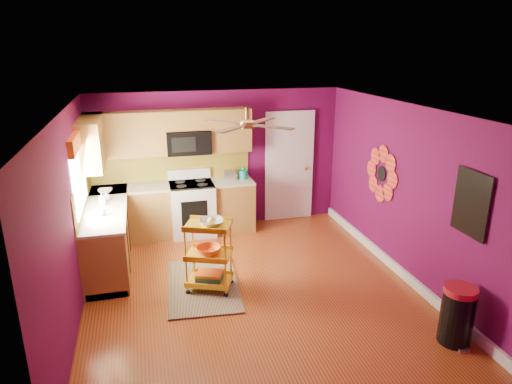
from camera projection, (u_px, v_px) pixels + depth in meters
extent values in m
plane|color=maroon|center=(252.00, 288.00, 6.40)|extent=(5.00, 5.00, 0.00)
cube|color=#580A41|center=(218.00, 160.00, 8.31)|extent=(4.50, 0.04, 2.50)
cube|color=#580A41|center=(325.00, 305.00, 3.71)|extent=(4.50, 0.04, 2.50)
cube|color=#580A41|center=(70.00, 220.00, 5.48)|extent=(0.04, 5.00, 2.50)
cube|color=#580A41|center=(403.00, 191.00, 6.55)|extent=(0.04, 5.00, 2.50)
cube|color=silver|center=(251.00, 109.00, 5.62)|extent=(4.50, 5.00, 0.04)
cube|color=white|center=(394.00, 266.00, 6.91)|extent=(0.05, 4.90, 0.14)
cube|color=brown|center=(108.00, 236.00, 7.04)|extent=(0.60, 2.30, 0.90)
cube|color=brown|center=(175.00, 211.00, 8.08)|extent=(2.80, 0.60, 0.90)
cube|color=beige|center=(105.00, 207.00, 6.89)|extent=(0.63, 2.30, 0.04)
cube|color=beige|center=(174.00, 185.00, 7.94)|extent=(2.80, 0.63, 0.04)
cube|color=black|center=(111.00, 259.00, 7.16)|extent=(0.54, 2.30, 0.10)
cube|color=black|center=(177.00, 231.00, 8.21)|extent=(2.80, 0.54, 0.10)
cube|color=white|center=(192.00, 209.00, 8.12)|extent=(0.76, 0.66, 0.92)
cube|color=black|center=(191.00, 184.00, 7.98)|extent=(0.76, 0.62, 0.03)
cube|color=white|center=(189.00, 174.00, 8.20)|extent=(0.76, 0.06, 0.18)
cube|color=black|center=(195.00, 216.00, 7.83)|extent=(0.45, 0.02, 0.55)
cube|color=brown|center=(125.00, 135.00, 7.60)|extent=(1.32, 0.33, 0.75)
cube|color=brown|center=(230.00, 130.00, 8.03)|extent=(0.72, 0.33, 0.75)
cube|color=brown|center=(187.00, 120.00, 7.79)|extent=(0.76, 0.33, 0.34)
cube|color=brown|center=(92.00, 142.00, 7.04)|extent=(0.33, 1.30, 0.75)
cube|color=black|center=(188.00, 142.00, 7.87)|extent=(0.76, 0.38, 0.40)
cube|color=olive|center=(172.00, 166.00, 8.12)|extent=(2.80, 0.01, 0.51)
cube|color=olive|center=(83.00, 191.00, 6.74)|extent=(0.01, 2.30, 0.51)
cube|color=white|center=(78.00, 173.00, 6.36)|extent=(0.03, 1.20, 1.00)
cube|color=#DE5A13|center=(76.00, 140.00, 6.22)|extent=(0.08, 1.35, 0.22)
cube|color=white|center=(289.00, 167.00, 8.68)|extent=(0.85, 0.04, 2.05)
cube|color=white|center=(289.00, 168.00, 8.66)|extent=(0.95, 0.02, 2.15)
sphere|color=#BF8C3F|center=(306.00, 168.00, 8.71)|extent=(0.07, 0.07, 0.07)
cylinder|color=black|center=(382.00, 174.00, 7.06)|extent=(0.01, 0.24, 0.24)
cube|color=#166F92|center=(472.00, 204.00, 5.16)|extent=(0.03, 0.52, 0.72)
cube|color=black|center=(471.00, 204.00, 5.16)|extent=(0.01, 0.56, 0.76)
cylinder|color=#BF8C3F|center=(247.00, 114.00, 5.83)|extent=(0.06, 0.06, 0.16)
cylinder|color=#BF8C3F|center=(247.00, 124.00, 5.88)|extent=(0.20, 0.20, 0.08)
cube|color=#4C2D19|center=(262.00, 120.00, 6.19)|extent=(0.47, 0.47, 0.01)
cube|color=#4C2D19|center=(223.00, 122.00, 6.06)|extent=(0.47, 0.47, 0.01)
cube|color=#4C2D19|center=(231.00, 129.00, 5.56)|extent=(0.47, 0.47, 0.01)
cube|color=#4C2D19|center=(273.00, 127.00, 5.69)|extent=(0.47, 0.47, 0.01)
cube|color=black|center=(203.00, 285.00, 6.46)|extent=(1.10, 1.66, 0.02)
cylinder|color=yellow|center=(186.00, 261.00, 6.09)|extent=(0.03, 0.03, 0.93)
cylinder|color=yellow|center=(225.00, 264.00, 6.02)|extent=(0.03, 0.03, 0.93)
cylinder|color=yellow|center=(193.00, 249.00, 6.44)|extent=(0.03, 0.03, 0.93)
cylinder|color=yellow|center=(231.00, 251.00, 6.37)|extent=(0.03, 0.03, 0.93)
sphere|color=black|center=(188.00, 292.00, 6.24)|extent=(0.07, 0.07, 0.07)
sphere|color=black|center=(226.00, 295.00, 6.17)|extent=(0.07, 0.07, 0.07)
sphere|color=black|center=(195.00, 279.00, 6.59)|extent=(0.07, 0.07, 0.07)
sphere|color=black|center=(231.00, 282.00, 6.52)|extent=(0.07, 0.07, 0.07)
cube|color=yellow|center=(208.00, 226.00, 6.09)|extent=(0.72, 0.63, 0.03)
cube|color=yellow|center=(209.00, 255.00, 6.22)|extent=(0.72, 0.63, 0.03)
cube|color=yellow|center=(210.00, 281.00, 6.35)|extent=(0.72, 0.63, 0.03)
imported|color=beige|center=(212.00, 222.00, 6.07)|extent=(0.43, 0.43, 0.08)
sphere|color=yellow|center=(212.00, 221.00, 6.06)|extent=(0.11, 0.11, 0.11)
imported|color=#DE5A13|center=(209.00, 250.00, 6.20)|extent=(0.45, 0.45, 0.11)
cube|color=navy|center=(210.00, 278.00, 6.33)|extent=(0.42, 0.38, 0.04)
cube|color=#267233|center=(209.00, 276.00, 6.32)|extent=(0.42, 0.38, 0.04)
cube|color=#DE5A13|center=(209.00, 273.00, 6.31)|extent=(0.42, 0.38, 0.03)
cylinder|color=black|center=(457.00, 318.00, 5.17)|extent=(0.42, 0.42, 0.63)
cylinder|color=#A61724|center=(461.00, 290.00, 5.06)|extent=(0.37, 0.37, 0.07)
cube|color=beige|center=(464.00, 350.00, 5.09)|extent=(0.13, 0.08, 0.03)
cylinder|color=#128B7B|center=(243.00, 174.00, 8.25)|extent=(0.18, 0.18, 0.16)
sphere|color=#128B7B|center=(243.00, 169.00, 8.22)|extent=(0.06, 0.06, 0.06)
cube|color=beige|center=(230.00, 175.00, 8.17)|extent=(0.22, 0.15, 0.18)
imported|color=#EA3F72|center=(102.00, 199.00, 6.88)|extent=(0.09, 0.09, 0.20)
imported|color=white|center=(107.00, 196.00, 7.09)|extent=(0.12, 0.12, 0.15)
imported|color=white|center=(105.00, 191.00, 7.48)|extent=(0.23, 0.23, 0.06)
imported|color=white|center=(101.00, 212.00, 6.48)|extent=(0.13, 0.13, 0.10)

